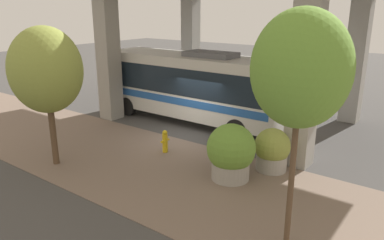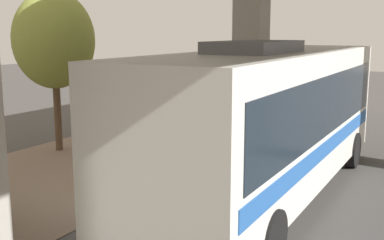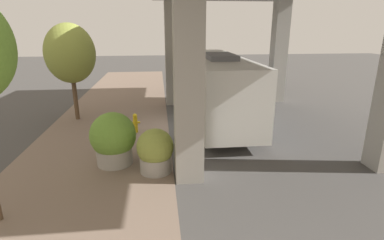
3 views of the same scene
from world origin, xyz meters
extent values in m
plane|color=#474442|center=(0.00, 0.00, 0.00)|extent=(80.00, 80.00, 0.00)
cube|color=#7A6656|center=(-3.00, 0.00, 0.01)|extent=(6.00, 40.00, 0.02)
cube|color=#9E998E|center=(0.50, 5.14, 3.35)|extent=(0.90, 0.90, 6.69)
cube|color=silver|center=(2.58, 1.28, 1.92)|extent=(2.63, 10.08, 2.95)
cube|color=#19232D|center=(2.58, 1.28, 2.28)|extent=(2.67, 9.27, 1.30)
cube|color=#2659A5|center=(2.58, 1.28, 1.33)|extent=(2.67, 9.57, 0.35)
cube|color=slate|center=(2.58, 0.27, 3.52)|extent=(1.32, 2.52, 0.24)
cylinder|color=black|center=(1.35, 4.80, 0.50)|extent=(0.28, 1.00, 1.00)
cylinder|color=black|center=(3.82, 4.80, 0.50)|extent=(0.28, 1.00, 1.00)
cylinder|color=black|center=(1.35, -2.00, 0.50)|extent=(0.28, 1.00, 1.00)
cylinder|color=black|center=(3.82, -2.00, 0.50)|extent=(0.28, 1.00, 1.00)
cylinder|color=gold|center=(-1.59, -0.38, 0.39)|extent=(0.22, 0.22, 0.78)
sphere|color=gold|center=(-1.59, -0.38, 0.85)|extent=(0.21, 0.21, 0.21)
cylinder|color=gold|center=(-1.75, -0.38, 0.51)|extent=(0.13, 0.10, 0.10)
cylinder|color=gold|center=(-1.43, -0.38, 0.51)|extent=(0.13, 0.10, 0.10)
cylinder|color=brown|center=(-4.92, 2.17, 1.40)|extent=(0.23, 0.23, 2.80)
ellipsoid|color=olive|center=(-4.92, 2.17, 3.56)|extent=(2.55, 2.55, 3.06)
camera|label=1|loc=(-12.32, -9.74, 5.70)|focal=35.00mm
camera|label=2|loc=(6.29, -9.05, 3.83)|focal=45.00mm
camera|label=3|loc=(-0.40, -14.20, 4.90)|focal=28.00mm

